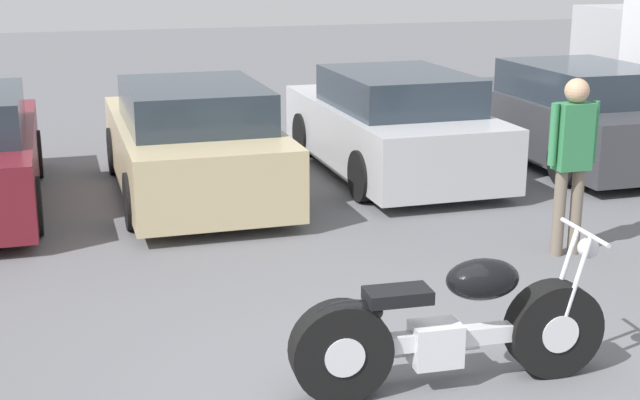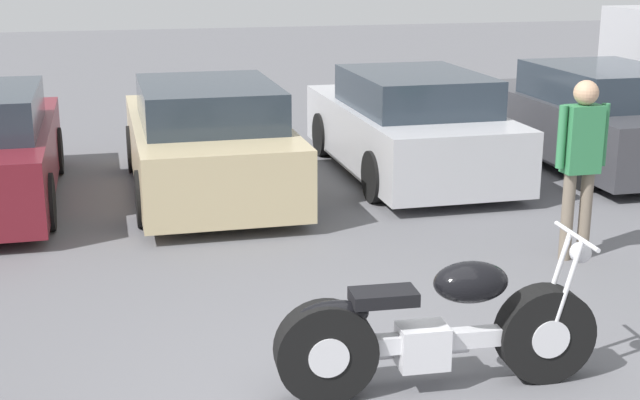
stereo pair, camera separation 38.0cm
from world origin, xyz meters
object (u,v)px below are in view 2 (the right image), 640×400
object	(u,v)px
parked_car_silver	(409,126)
parked_car_champagne	(207,141)
parked_car_dark_grey	(595,118)
person_standing	(581,154)
motorcycle	(435,331)

from	to	relation	value
parked_car_silver	parked_car_champagne	bearing A→B (deg)	-173.15
parked_car_dark_grey	person_standing	world-z (taller)	person_standing
parked_car_champagne	parked_car_silver	world-z (taller)	same
parked_car_champagne	parked_car_dark_grey	bearing A→B (deg)	2.97
parked_car_silver	parked_car_dark_grey	size ratio (longest dim) A/B	1.00
motorcycle	parked_car_champagne	bearing A→B (deg)	98.97
person_standing	motorcycle	bearing A→B (deg)	-136.08
parked_car_dark_grey	person_standing	distance (m)	4.30
parked_car_dark_grey	parked_car_champagne	bearing A→B (deg)	-177.03
parked_car_silver	person_standing	xyz separation A→B (m)	(0.44, -3.66, 0.40)
parked_car_champagne	parked_car_dark_grey	xyz separation A→B (m)	(5.47, 0.28, 0.00)
parked_car_champagne	parked_car_silver	size ratio (longest dim) A/B	1.00
motorcycle	person_standing	size ratio (longest dim) A/B	1.28
motorcycle	parked_car_dark_grey	distance (m)	7.42
parked_car_silver	person_standing	distance (m)	3.71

